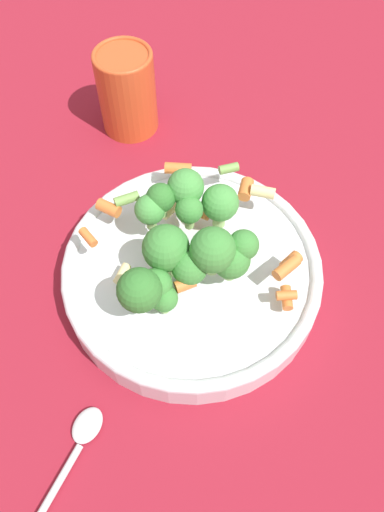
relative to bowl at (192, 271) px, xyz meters
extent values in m
plane|color=maroon|center=(0.00, 0.00, -0.02)|extent=(3.00, 3.00, 0.00)
cylinder|color=silver|center=(0.00, 0.00, 0.00)|extent=(0.28, 0.28, 0.03)
torus|color=silver|center=(0.00, 0.00, 0.01)|extent=(0.28, 0.28, 0.01)
cylinder|color=#8CB766|center=(-0.01, 0.06, 0.03)|extent=(0.01, 0.01, 0.01)
sphere|color=#3D8438|center=(-0.01, 0.06, 0.04)|extent=(0.03, 0.03, 0.03)
cylinder|color=#8CB766|center=(0.00, -0.06, 0.03)|extent=(0.01, 0.01, 0.02)
sphere|color=#479342|center=(0.00, -0.06, 0.06)|extent=(0.04, 0.04, 0.04)
cylinder|color=#8CB766|center=(0.02, -0.03, 0.05)|extent=(0.01, 0.01, 0.02)
sphere|color=#3D8438|center=(0.02, -0.03, 0.07)|extent=(0.03, 0.03, 0.03)
cylinder|color=#8CB766|center=(0.01, 0.03, 0.03)|extent=(0.02, 0.02, 0.03)
sphere|color=#3D8438|center=(0.01, 0.03, 0.07)|extent=(0.05, 0.05, 0.05)
cylinder|color=#8CB766|center=(0.01, 0.08, 0.04)|extent=(0.01, 0.01, 0.01)
sphere|color=#33722D|center=(0.01, 0.08, 0.07)|extent=(0.04, 0.04, 0.04)
cylinder|color=#8CB766|center=(-0.03, 0.01, 0.05)|extent=(0.02, 0.02, 0.02)
sphere|color=#3D8438|center=(-0.03, 0.01, 0.08)|extent=(0.04, 0.04, 0.04)
cylinder|color=#8CB766|center=(0.04, -0.04, 0.05)|extent=(0.01, 0.01, 0.01)
sphere|color=#479342|center=(0.04, -0.04, 0.07)|extent=(0.04, 0.04, 0.04)
cylinder|color=#8CB766|center=(-0.01, 0.03, 0.04)|extent=(0.01, 0.01, 0.01)
sphere|color=#3D8438|center=(-0.01, 0.03, 0.06)|extent=(0.04, 0.04, 0.04)
cylinder|color=#8CB766|center=(0.05, -0.02, 0.05)|extent=(0.01, 0.01, 0.01)
sphere|color=#33722D|center=(0.05, -0.02, 0.07)|extent=(0.03, 0.03, 0.03)
cylinder|color=#8CB766|center=(0.05, -0.01, 0.04)|extent=(0.01, 0.01, 0.02)
sphere|color=#479342|center=(0.05, -0.01, 0.06)|extent=(0.03, 0.03, 0.03)
cylinder|color=#8CB766|center=(-0.04, 0.00, 0.04)|extent=(0.01, 0.01, 0.01)
sphere|color=#3D8438|center=(-0.04, 0.00, 0.06)|extent=(0.04, 0.04, 0.04)
cylinder|color=#8CB766|center=(0.01, 0.06, 0.03)|extent=(0.01, 0.01, 0.01)
sphere|color=#3D8438|center=(0.01, 0.06, 0.05)|extent=(0.03, 0.03, 0.03)
cylinder|color=#8CB766|center=(-0.05, -0.01, 0.05)|extent=(0.01, 0.01, 0.01)
sphere|color=#3D8438|center=(-0.05, -0.01, 0.07)|extent=(0.03, 0.03, 0.03)
cylinder|color=orange|center=(0.02, -0.05, 0.03)|extent=(0.03, 0.02, 0.01)
cylinder|color=beige|center=(0.05, 0.05, 0.03)|extent=(0.01, 0.02, 0.01)
cylinder|color=#729E4C|center=(0.02, -0.11, 0.05)|extent=(0.02, 0.02, 0.01)
cylinder|color=orange|center=(0.09, 0.05, 0.05)|extent=(0.02, 0.02, 0.01)
cylinder|color=orange|center=(0.01, -0.05, 0.05)|extent=(0.01, 0.02, 0.01)
cylinder|color=orange|center=(-0.09, -0.03, 0.05)|extent=(0.02, 0.03, 0.01)
cylinder|color=beige|center=(-0.03, -0.10, 0.05)|extent=(0.03, 0.02, 0.01)
cylinder|color=#729E4C|center=(0.09, -0.02, 0.05)|extent=(0.02, 0.03, 0.01)
cylinder|color=orange|center=(-0.01, -0.10, 0.05)|extent=(0.02, 0.03, 0.01)
cylinder|color=orange|center=(-0.10, -0.01, 0.04)|extent=(0.02, 0.02, 0.01)
cylinder|color=orange|center=(-0.02, 0.04, 0.05)|extent=(0.02, 0.02, 0.01)
cylinder|color=beige|center=(0.05, -0.04, 0.03)|extent=(0.02, 0.03, 0.01)
cylinder|color=beige|center=(-0.01, -0.02, 0.03)|extent=(0.02, 0.02, 0.01)
cylinder|color=orange|center=(-0.09, -0.04, 0.04)|extent=(0.02, 0.02, 0.01)
cylinder|color=orange|center=(0.07, -0.08, 0.05)|extent=(0.03, 0.03, 0.01)
cylinder|color=orange|center=(0.11, 0.00, 0.04)|extent=(0.03, 0.01, 0.01)
cylinder|color=orange|center=(-0.10, -0.01, 0.03)|extent=(0.02, 0.03, 0.01)
cylinder|color=#CC4C23|center=(0.20, -0.17, 0.03)|extent=(0.08, 0.08, 0.11)
torus|color=#CC4C23|center=(0.20, -0.17, 0.09)|extent=(0.08, 0.08, 0.01)
ellipsoid|color=silver|center=(0.00, 0.19, -0.02)|extent=(0.03, 0.04, 0.01)
camera|label=1|loc=(-0.15, 0.24, 0.47)|focal=35.00mm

